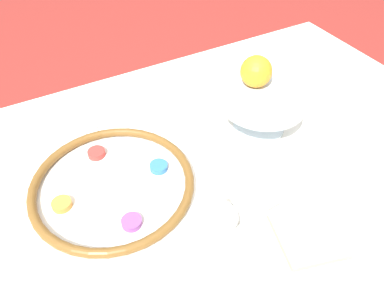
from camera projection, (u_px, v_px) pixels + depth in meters
dining_table at (188, 262)px, 1.10m from camera, size 1.54×0.93×0.76m
seder_plate at (113, 185)px, 0.81m from camera, size 0.35×0.35×0.03m
wine_glass at (218, 207)px, 0.67m from camera, size 0.08×0.08×0.12m
fruit_stand at (262, 102)px, 0.91m from camera, size 0.21×0.21×0.11m
orange_fruit at (256, 71)px, 0.89m from camera, size 0.08×0.08×0.08m
bread_plate at (308, 237)px, 0.72m from camera, size 0.18×0.18×0.02m
napkin_roll at (272, 194)px, 0.78m from camera, size 0.18×0.06×0.05m
cup_near at (224, 81)px, 1.05m from camera, size 0.07×0.07×0.08m
cup_mid at (315, 61)px, 1.13m from camera, size 0.07×0.07×0.08m
fork_left at (76, 114)px, 1.00m from camera, size 0.05×0.19×0.01m
fork_right at (87, 111)px, 1.01m from camera, size 0.04×0.19×0.01m
spoon at (274, 221)px, 0.75m from camera, size 0.17×0.08×0.01m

